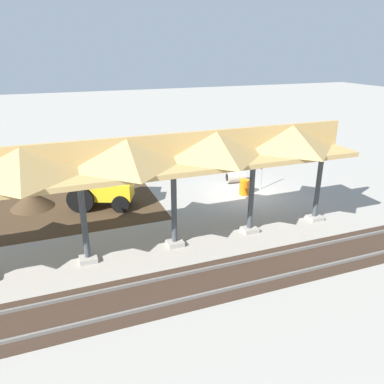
# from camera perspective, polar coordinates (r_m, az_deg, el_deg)

# --- Properties ---
(ground_plane) EXTENTS (120.00, 120.00, 0.00)m
(ground_plane) POSITION_cam_1_polar(r_m,az_deg,el_deg) (22.30, 8.08, -0.14)
(ground_plane) COLOR #9E998E
(dirt_work_zone) EXTENTS (9.56, 7.00, 0.01)m
(dirt_work_zone) POSITION_cam_1_polar(r_m,az_deg,el_deg) (21.22, -18.32, -2.16)
(dirt_work_zone) COLOR #42301E
(dirt_work_zone) RESTS_ON ground
(platform_canopy) EXTENTS (19.52, 3.20, 4.90)m
(platform_canopy) POSITION_cam_1_polar(r_m,az_deg,el_deg) (14.44, -9.87, 5.41)
(platform_canopy) COLOR #9E998E
(platform_canopy) RESTS_ON ground
(rail_tracks) EXTENTS (60.00, 2.58, 0.15)m
(rail_tracks) POSITION_cam_1_polar(r_m,az_deg,el_deg) (16.74, 20.58, -8.82)
(rail_tracks) COLOR slate
(rail_tracks) RESTS_ON ground
(stop_sign) EXTENTS (0.72, 0.31, 2.05)m
(stop_sign) POSITION_cam_1_polar(r_m,az_deg,el_deg) (22.59, 10.63, 3.91)
(stop_sign) COLOR gray
(stop_sign) RESTS_ON ground
(backhoe) EXTENTS (5.10, 3.02, 2.82)m
(backhoe) POSITION_cam_1_polar(r_m,az_deg,el_deg) (20.31, -14.00, 1.10)
(backhoe) COLOR yellow
(backhoe) RESTS_ON ground
(dirt_mound) EXTENTS (4.58, 4.58, 1.80)m
(dirt_mound) POSITION_cam_1_polar(r_m,az_deg,el_deg) (21.88, -23.06, -2.13)
(dirt_mound) COLOR #42301E
(dirt_mound) RESTS_ON ground
(concrete_pipe) EXTENTS (1.19, 0.90, 0.77)m
(concrete_pipe) POSITION_cam_1_polar(r_m,az_deg,el_deg) (23.86, 6.59, 2.34)
(concrete_pipe) COLOR #9E9384
(concrete_pipe) RESTS_ON ground
(traffic_barrel) EXTENTS (0.56, 0.56, 0.90)m
(traffic_barrel) POSITION_cam_1_polar(r_m,az_deg,el_deg) (21.92, 7.96, 0.74)
(traffic_barrel) COLOR orange
(traffic_barrel) RESTS_ON ground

